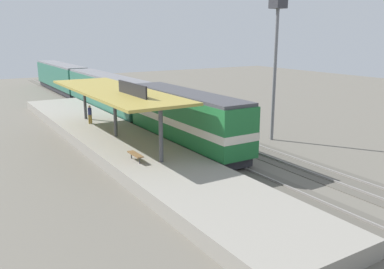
{
  "coord_description": "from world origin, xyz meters",
  "views": [
    {
      "loc": [
        -16.15,
        -30.5,
        9.04
      ],
      "look_at": [
        -1.38,
        -6.6,
        2.0
      ],
      "focal_mm": 37.83,
      "sensor_mm": 36.0,
      "label": 1
    }
  ],
  "objects_px": {
    "platform_bench": "(135,155)",
    "person_waiting": "(90,113)",
    "locomotive": "(186,119)",
    "passenger_carriage_rear": "(61,77)",
    "passenger_carriage_front": "(107,93)",
    "light_mast": "(276,41)"
  },
  "relations": [
    {
      "from": "passenger_carriage_rear",
      "to": "light_mast",
      "type": "xyz_separation_m",
      "value": [
        7.8,
        -40.41,
        6.08
      ]
    },
    {
      "from": "passenger_carriage_front",
      "to": "passenger_carriage_rear",
      "type": "relative_size",
      "value": 1.0
    },
    {
      "from": "locomotive",
      "to": "passenger_carriage_front",
      "type": "relative_size",
      "value": 0.72
    },
    {
      "from": "passenger_carriage_front",
      "to": "passenger_carriage_rear",
      "type": "height_order",
      "value": "same"
    },
    {
      "from": "platform_bench",
      "to": "locomotive",
      "type": "relative_size",
      "value": 0.12
    },
    {
      "from": "platform_bench",
      "to": "person_waiting",
      "type": "bearing_deg",
      "value": 85.08
    },
    {
      "from": "locomotive",
      "to": "platform_bench",
      "type": "bearing_deg",
      "value": -148.95
    },
    {
      "from": "locomotive",
      "to": "light_mast",
      "type": "bearing_deg",
      "value": -11.67
    },
    {
      "from": "passenger_carriage_rear",
      "to": "person_waiting",
      "type": "height_order",
      "value": "passenger_carriage_rear"
    },
    {
      "from": "person_waiting",
      "to": "passenger_carriage_rear",
      "type": "bearing_deg",
      "value": 80.62
    },
    {
      "from": "locomotive",
      "to": "person_waiting",
      "type": "distance_m",
      "value": 10.32
    },
    {
      "from": "locomotive",
      "to": "passenger_carriage_rear",
      "type": "distance_m",
      "value": 38.8
    },
    {
      "from": "locomotive",
      "to": "light_mast",
      "type": "distance_m",
      "value": 9.96
    },
    {
      "from": "platform_bench",
      "to": "locomotive",
      "type": "xyz_separation_m",
      "value": [
        6.0,
        3.61,
        1.07
      ]
    },
    {
      "from": "passenger_carriage_rear",
      "to": "passenger_carriage_front",
      "type": "bearing_deg",
      "value": -90.0
    },
    {
      "from": "locomotive",
      "to": "passenger_carriage_rear",
      "type": "bearing_deg",
      "value": 90.0
    },
    {
      "from": "person_waiting",
      "to": "passenger_carriage_front",
      "type": "bearing_deg",
      "value": 61.22
    },
    {
      "from": "platform_bench",
      "to": "passenger_carriage_front",
      "type": "relative_size",
      "value": 0.08
    },
    {
      "from": "passenger_carriage_front",
      "to": "person_waiting",
      "type": "height_order",
      "value": "passenger_carriage_front"
    },
    {
      "from": "locomotive",
      "to": "person_waiting",
      "type": "relative_size",
      "value": 8.44
    },
    {
      "from": "locomotive",
      "to": "passenger_carriage_rear",
      "type": "height_order",
      "value": "locomotive"
    },
    {
      "from": "passenger_carriage_rear",
      "to": "person_waiting",
      "type": "relative_size",
      "value": 11.7
    }
  ]
}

